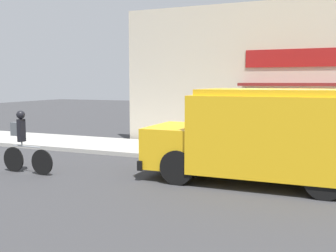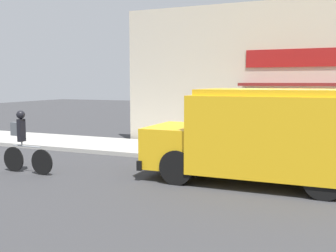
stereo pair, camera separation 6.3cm
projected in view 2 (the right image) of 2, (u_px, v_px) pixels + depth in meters
The scene contains 6 objects.
ground_plane at pixel (287, 170), 10.86m from camera, with size 70.00×70.00×0.00m, color #38383A.
sidewalk at pixel (292, 159), 12.13m from camera, with size 28.00×2.80×0.14m.
storefront at pixel (300, 77), 13.39m from camera, with size 13.07×1.11×5.23m.
school_bus at pixel (265, 135), 9.38m from camera, with size 5.28×2.65×2.26m.
cyclist at pixel (23, 142), 10.47m from camera, with size 1.66×0.23×1.68m.
trash_bin at pixel (252, 136), 13.39m from camera, with size 0.54×0.54×0.94m.
Camera 2 is at (1.14, -11.09, 2.42)m, focal length 42.00 mm.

